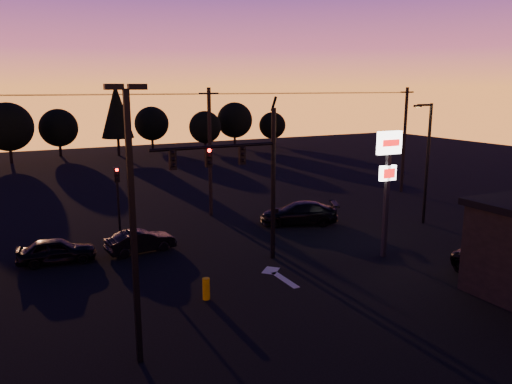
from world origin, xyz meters
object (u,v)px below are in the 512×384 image
(car_mid, at_px, (141,241))
(parking_lot_light, at_px, (132,209))
(traffic_signal_mast, at_px, (246,170))
(car_left, at_px, (57,250))
(secondary_signal, at_px, (118,192))
(suv_parked, at_px, (505,267))
(pylon_sign, at_px, (388,167))
(bollard, at_px, (206,289))
(car_right, at_px, (299,213))
(streetlight, at_px, (427,158))

(car_mid, bearing_deg, parking_lot_light, 159.09)
(traffic_signal_mast, distance_m, car_mid, 7.52)
(parking_lot_light, bearing_deg, car_mid, 75.30)
(car_left, bearing_deg, secondary_signal, -45.37)
(secondary_signal, xyz_separation_m, suv_parked, (14.77, -15.28, -2.19))
(car_left, bearing_deg, pylon_sign, -106.35)
(bollard, distance_m, car_right, 13.15)
(traffic_signal_mast, height_order, parking_lot_light, parking_lot_light)
(traffic_signal_mast, relative_size, car_mid, 2.26)
(traffic_signal_mast, xyz_separation_m, secondary_signal, (-4.90, 7.49, -2.07))
(car_left, bearing_deg, streetlight, -90.07)
(bollard, height_order, car_mid, car_mid)
(bollard, bearing_deg, streetlight, 15.40)
(secondary_signal, xyz_separation_m, car_left, (-3.90, -2.96, -2.19))
(streetlight, height_order, bollard, streetlight)
(pylon_sign, bearing_deg, streetlight, 30.08)
(traffic_signal_mast, relative_size, suv_parked, 1.78)
(streetlight, bearing_deg, secondary_signal, 162.44)
(car_left, bearing_deg, car_mid, -86.11)
(parking_lot_light, xyz_separation_m, suv_parked, (17.27, -0.79, -4.60))
(traffic_signal_mast, distance_m, parking_lot_light, 10.19)
(parking_lot_light, bearing_deg, car_right, 41.25)
(car_mid, bearing_deg, streetlight, -104.70)
(bollard, bearing_deg, traffic_signal_mast, 43.09)
(pylon_sign, relative_size, car_right, 1.31)
(bollard, bearing_deg, car_right, 40.29)
(suv_parked, bearing_deg, car_mid, 137.05)
(secondary_signal, relative_size, suv_parked, 0.90)
(pylon_sign, distance_m, car_mid, 14.05)
(suv_parked, bearing_deg, car_right, 101.81)
(parking_lot_light, height_order, car_right, parking_lot_light)
(secondary_signal, relative_size, parking_lot_light, 0.48)
(car_right, bearing_deg, suv_parked, 38.73)
(car_right, bearing_deg, pylon_sign, 28.73)
(parking_lot_light, height_order, pylon_sign, parking_lot_light)
(traffic_signal_mast, relative_size, pylon_sign, 1.26)
(secondary_signal, bearing_deg, traffic_signal_mast, -56.81)
(bollard, xyz_separation_m, car_left, (-5.25, 7.87, 0.19))
(streetlight, bearing_deg, parking_lot_light, -158.35)
(secondary_signal, distance_m, car_left, 5.37)
(car_left, relative_size, suv_parked, 0.81)
(parking_lot_light, distance_m, pylon_sign, 15.19)
(secondary_signal, relative_size, bollard, 4.52)
(car_right, bearing_deg, car_left, -63.56)
(traffic_signal_mast, xyz_separation_m, car_left, (-8.81, 4.54, -4.27))
(secondary_signal, xyz_separation_m, parking_lot_light, (-2.50, -14.49, 2.41))
(secondary_signal, height_order, car_left, secondary_signal)
(secondary_signal, bearing_deg, bollard, -82.94)
(streetlight, bearing_deg, pylon_sign, -149.92)
(secondary_signal, xyz_separation_m, car_mid, (0.45, -3.23, -2.24))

